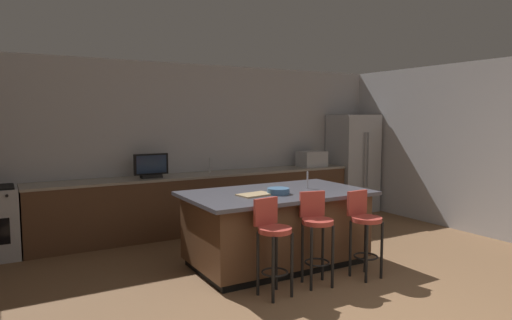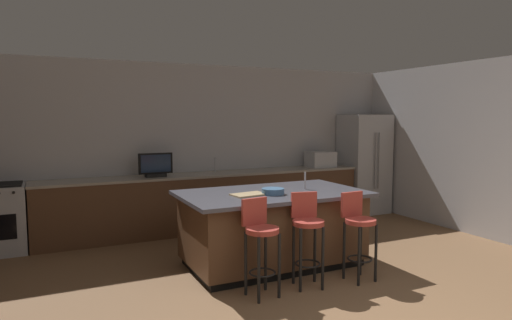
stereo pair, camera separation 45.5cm
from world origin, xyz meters
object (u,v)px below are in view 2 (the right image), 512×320
object	(u,v)px
kitchen_island	(272,227)
refrigerator	(364,164)
bar_stool_center	(307,231)
cell_phone	(272,193)
bar_stool_right	(358,228)
fruit_bowl	(273,191)
cutting_board	(249,194)
bar_stool_left	(260,238)
tv_remote	(274,191)
microwave	(320,159)
tv_monitor	(156,166)

from	to	relation	value
kitchen_island	refrigerator	size ratio (longest dim) A/B	1.20
bar_stool_center	cell_phone	xyz separation A→B (m)	(-0.05, 0.72, 0.30)
bar_stool_center	bar_stool_right	size ratio (longest dim) A/B	1.03
fruit_bowl	cutting_board	size ratio (longest dim) A/B	0.67
bar_stool_right	fruit_bowl	world-z (taller)	fruit_bowl
bar_stool_center	fruit_bowl	distance (m)	0.72
bar_stool_right	cutting_board	size ratio (longest dim) A/B	2.46
bar_stool_right	bar_stool_left	bearing A→B (deg)	173.52
kitchen_island	tv_remote	size ratio (longest dim) A/B	13.14
bar_stool_center	cutting_board	bearing A→B (deg)	131.36
microwave	tv_monitor	world-z (taller)	tv_monitor
bar_stool_left	cutting_board	world-z (taller)	bar_stool_left
fruit_bowl	tv_remote	size ratio (longest dim) A/B	1.56
bar_stool_right	cutting_board	distance (m)	1.30
fruit_bowl	tv_remote	world-z (taller)	fruit_bowl
bar_stool_center	cutting_board	size ratio (longest dim) A/B	2.53
bar_stool_left	fruit_bowl	xyz separation A→B (m)	(0.48, 0.65, 0.35)
fruit_bowl	tv_remote	xyz separation A→B (m)	(0.08, 0.14, -0.03)
tv_monitor	cutting_board	bearing A→B (deg)	-72.91
cutting_board	tv_remote	bearing A→B (deg)	11.09
bar_stool_left	cell_phone	world-z (taller)	bar_stool_left
bar_stool_left	tv_monitor	bearing A→B (deg)	91.57
kitchen_island	bar_stool_left	world-z (taller)	bar_stool_left
kitchen_island	refrigerator	xyz separation A→B (m)	(2.98, 1.94, 0.47)
refrigerator	tv_remote	world-z (taller)	refrigerator
bar_stool_center	cell_phone	distance (m)	0.78
fruit_bowl	cell_phone	bearing A→B (deg)	71.47
cutting_board	cell_phone	bearing A→B (deg)	4.90
refrigerator	tv_monitor	distance (m)	3.97
microwave	tv_remote	size ratio (longest dim) A/B	2.82
tv_monitor	bar_stool_left	bearing A→B (deg)	-81.22
refrigerator	tv_remote	xyz separation A→B (m)	(-2.98, -1.96, -0.01)
kitchen_island	fruit_bowl	bearing A→B (deg)	-115.89
kitchen_island	cutting_board	world-z (taller)	cutting_board
tv_monitor	cell_phone	bearing A→B (deg)	-64.86
cell_phone	refrigerator	bearing A→B (deg)	22.46
cutting_board	refrigerator	bearing A→B (deg)	31.29
bar_stool_right	tv_remote	bearing A→B (deg)	122.79
microwave	bar_stool_left	world-z (taller)	microwave
kitchen_island	refrigerator	distance (m)	3.58
kitchen_island	bar_stool_right	xyz separation A→B (m)	(0.62, -0.87, 0.12)
kitchen_island	tv_remote	xyz separation A→B (m)	(0.00, -0.02, 0.46)
kitchen_island	tv_remote	world-z (taller)	tv_remote
refrigerator	bar_stool_left	bearing A→B (deg)	-142.24
tv_monitor	bar_stool_right	size ratio (longest dim) A/B	0.52
refrigerator	kitchen_island	bearing A→B (deg)	-147.01
bar_stool_left	cutting_board	bearing A→B (deg)	67.16
kitchen_island	bar_stool_center	size ratio (longest dim) A/B	2.22
refrigerator	bar_stool_left	distance (m)	4.49
bar_stool_center	refrigerator	bearing A→B (deg)	55.77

